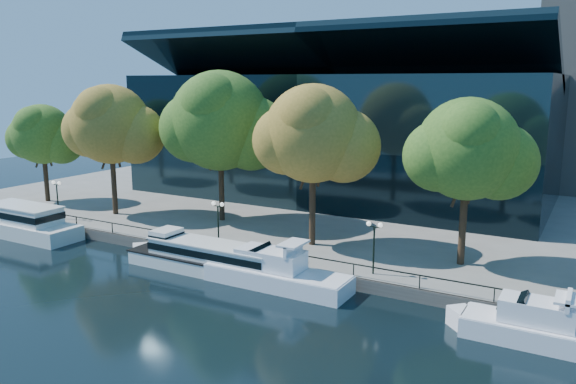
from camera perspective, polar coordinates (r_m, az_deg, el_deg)
The scene contains 16 objects.
ground at distance 44.92m, azimuth -7.01°, elevation -8.79°, with size 160.00×160.00×0.00m, color black.
promenade at distance 76.06m, azimuth 9.45°, elevation -0.17°, with size 90.00×67.08×1.00m.
railing at distance 46.82m, azimuth -4.70°, elevation -5.41°, with size 88.20×0.08×0.99m.
convention_building at distance 72.16m, azimuth 5.39°, elevation 5.76°, with size 50.00×24.57×21.43m.
large_vessel at distance 62.58m, azimuth -25.53°, elevation -2.72°, with size 14.84×3.96×3.18m.
tour_boat at distance 46.65m, azimuth -8.57°, elevation -6.42°, with size 15.78×3.52×2.99m.
cruiser_near at distance 42.96m, azimuth -1.68°, elevation -8.04°, with size 12.67×3.26×3.67m.
cruiser_far at distance 37.07m, azimuth 23.91°, elevation -12.36°, with size 10.43×2.89×3.41m.
tree_0 at distance 72.95m, azimuth -23.64°, elevation 5.28°, with size 8.87×7.27×11.66m.
tree_1 at distance 62.83m, azimuth -17.52°, elevation 6.41°, with size 10.57×8.67×14.02m.
tree_2 at distance 57.57m, azimuth -6.80°, elevation 6.98°, with size 12.69×10.40×15.42m.
tree_3 at distance 48.30m, azimuth 2.70°, elevation 5.72°, with size 10.64×8.73×14.13m.
tree_4 at distance 45.08m, azimuth 17.95°, elevation 3.94°, with size 9.88×8.10×13.15m.
lamp_0 at distance 63.62m, azimuth -22.42°, elevation 0.10°, with size 1.26×0.36×4.03m.
lamp_1 at distance 49.15m, azimuth -7.13°, elevation -2.19°, with size 1.26×0.36×4.03m.
lamp_2 at distance 42.40m, azimuth 8.75°, elevation -4.40°, with size 1.26×0.36×4.03m.
Camera 1 is at (25.33, -33.80, 15.29)m, focal length 35.00 mm.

